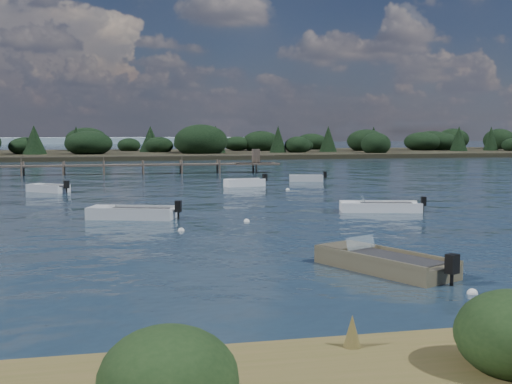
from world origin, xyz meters
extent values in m
plane|color=#142330|center=(0.00, 60.00, 0.00)|extent=(400.00, 400.00, 0.00)
cube|color=brown|center=(-2.97, -4.47, 0.11)|extent=(3.79, 5.32, 0.76)
cube|color=brown|center=(-3.78, -2.74, 0.56)|extent=(2.02, 1.79, 0.15)
cube|color=#232325|center=(-2.80, -4.83, 0.47)|extent=(2.78, 3.71, 0.13)
cube|color=brown|center=(-3.75, -4.83, 0.56)|extent=(2.23, 4.59, 0.15)
cube|color=brown|center=(-2.19, -4.10, 0.56)|extent=(2.23, 4.59, 0.15)
cube|color=black|center=(-1.81, -6.95, 0.69)|extent=(0.46, 0.43, 0.60)
cylinder|color=black|center=(-1.81, -6.95, 0.16)|extent=(0.14, 0.14, 0.60)
cube|color=silver|center=(-3.44, -3.47, 0.82)|extent=(1.28, 0.72, 0.46)
cube|color=#B4B9BB|center=(-11.07, 10.74, 0.11)|extent=(5.00, 3.19, 0.78)
cube|color=#B4B9BB|center=(-12.75, 11.31, 0.57)|extent=(1.58, 1.88, 0.16)
cube|color=#232325|center=(-10.72, 10.62, 0.48)|extent=(3.47, 2.37, 0.13)
cube|color=#B4B9BB|center=(-11.34, 9.96, 0.57)|extent=(4.47, 1.63, 0.16)
cube|color=#B4B9BB|center=(-10.81, 11.52, 0.57)|extent=(4.47, 1.63, 0.16)
cube|color=black|center=(-8.63, 9.91, 0.70)|extent=(0.42, 0.46, 0.61)
cylinder|color=black|center=(-8.63, 9.91, 0.17)|extent=(0.14, 0.14, 0.61)
cube|color=silver|center=(3.46, 10.80, 0.10)|extent=(4.97, 2.84, 0.68)
cube|color=silver|center=(1.73, 11.24, 0.50)|extent=(1.47, 1.81, 0.14)
cube|color=#232325|center=(3.82, 10.71, 0.42)|extent=(3.43, 2.14, 0.12)
cube|color=silver|center=(3.26, 10.01, 0.50)|extent=(4.57, 1.25, 0.14)
cube|color=silver|center=(3.65, 11.60, 0.50)|extent=(4.57, 1.25, 0.14)
cube|color=black|center=(5.93, 10.18, 0.61)|extent=(0.35, 0.39, 0.54)
cylinder|color=black|center=(5.93, 10.18, 0.15)|extent=(0.12, 0.12, 0.54)
cube|color=silver|center=(2.46, 11.05, 0.73)|extent=(0.46, 1.26, 0.41)
cube|color=#B4B9BB|center=(5.82, 33.89, 0.11)|extent=(3.35, 1.94, 0.74)
cube|color=#B4B9BB|center=(4.66, 34.16, 0.54)|extent=(0.99, 1.28, 0.15)
cube|color=#232325|center=(6.07, 33.83, 0.45)|extent=(2.32, 1.47, 0.13)
cube|color=#B4B9BB|center=(5.70, 33.34, 0.54)|extent=(3.10, 0.83, 0.15)
cube|color=#B4B9BB|center=(5.95, 34.44, 0.54)|extent=(3.10, 0.83, 0.15)
cube|color=black|center=(7.58, 33.48, 0.66)|extent=(0.37, 0.41, 0.58)
cylinder|color=black|center=(7.58, 33.48, 0.16)|extent=(0.13, 0.13, 0.58)
cube|color=#B4B9BB|center=(-17.12, 27.75, 0.11)|extent=(3.49, 3.21, 0.74)
cube|color=#B4B9BB|center=(-18.12, 28.57, 0.54)|extent=(1.41, 1.47, 0.15)
cube|color=#232325|center=(-16.91, 27.58, 0.46)|extent=(2.48, 2.31, 0.13)
cube|color=#B4B9BB|center=(-17.52, 27.27, 0.54)|extent=(2.70, 2.24, 0.15)
cube|color=#B4B9BB|center=(-16.73, 28.24, 0.54)|extent=(2.70, 2.24, 0.15)
cube|color=black|center=(-15.63, 26.53, 0.67)|extent=(0.46, 0.47, 0.58)
cylinder|color=black|center=(-15.63, 26.53, 0.16)|extent=(0.15, 0.15, 0.58)
cube|color=silver|center=(-1.04, 29.56, 0.11)|extent=(3.61, 2.04, 0.79)
cube|color=silver|center=(-2.31, 29.29, 0.58)|extent=(1.05, 1.37, 0.16)
cube|color=#232325|center=(-0.78, 29.62, 0.49)|extent=(2.49, 1.54, 0.14)
cube|color=silver|center=(-0.91, 28.96, 0.58)|extent=(3.35, 0.84, 0.16)
cube|color=silver|center=(-1.17, 30.16, 0.58)|extent=(3.35, 0.84, 0.16)
cube|color=black|center=(0.87, 29.97, 0.71)|extent=(0.39, 0.44, 0.62)
cylinder|color=black|center=(0.87, 29.97, 0.17)|extent=(0.13, 0.13, 0.62)
sphere|color=silver|center=(-1.73, -7.99, 0.00)|extent=(0.32, 0.32, 0.32)
sphere|color=silver|center=(-8.89, 5.78, 0.00)|extent=(0.32, 0.32, 0.32)
sphere|color=silver|center=(1.73, 25.48, 0.00)|extent=(0.32, 0.32, 0.32)
sphere|color=silver|center=(-5.20, 8.19, 0.00)|extent=(0.32, 0.32, 0.32)
cube|color=brown|center=(4.00, 48.00, 1.00)|extent=(5.00, 3.20, 0.18)
cube|color=brown|center=(4.00, 48.00, 1.90)|extent=(0.80, 0.80, 1.60)
cylinder|color=brown|center=(-21.73, 47.15, 0.40)|extent=(0.20, 0.20, 2.20)
cylinder|color=brown|center=(-21.73, 48.85, 0.40)|extent=(0.20, 0.20, 2.20)
cylinder|color=brown|center=(-17.47, 47.15, 0.40)|extent=(0.20, 0.20, 2.20)
cylinder|color=brown|center=(-17.47, 48.85, 0.40)|extent=(0.20, 0.20, 2.20)
cylinder|color=brown|center=(-13.20, 47.15, 0.40)|extent=(0.20, 0.20, 2.20)
cylinder|color=brown|center=(-13.20, 48.85, 0.40)|extent=(0.20, 0.20, 2.20)
cylinder|color=brown|center=(-8.93, 47.15, 0.40)|extent=(0.20, 0.20, 2.20)
cylinder|color=brown|center=(-8.93, 48.85, 0.40)|extent=(0.20, 0.20, 2.20)
cylinder|color=brown|center=(-4.67, 47.15, 0.40)|extent=(0.20, 0.20, 2.20)
cylinder|color=brown|center=(-4.67, 48.85, 0.40)|extent=(0.20, 0.20, 2.20)
cylinder|color=brown|center=(-0.40, 47.15, 0.40)|extent=(0.20, 0.20, 2.20)
cylinder|color=brown|center=(-0.40, 48.85, 0.40)|extent=(0.20, 0.20, 2.20)
cylinder|color=brown|center=(3.87, 47.15, 0.40)|extent=(0.20, 0.20, 2.20)
cylinder|color=brown|center=(3.87, 48.85, 0.40)|extent=(0.20, 0.20, 2.20)
cube|color=black|center=(25.00, 100.00, 0.00)|extent=(190.00, 40.00, 1.60)
ellipsoid|color=black|center=(25.00, 100.00, 2.80)|extent=(180.50, 36.00, 4.40)
camera|label=1|loc=(-11.87, -24.63, 4.75)|focal=45.00mm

